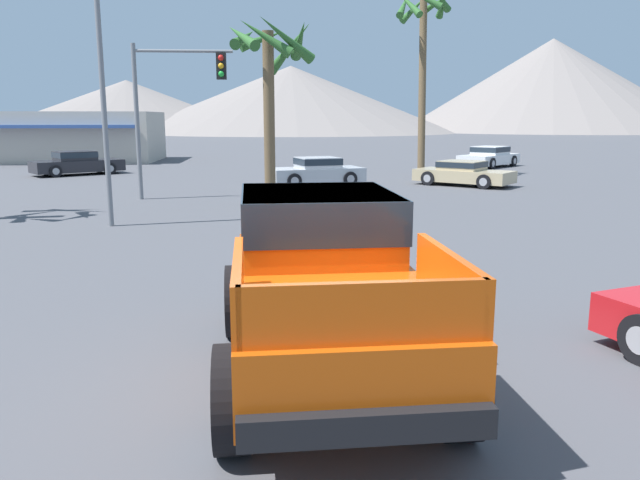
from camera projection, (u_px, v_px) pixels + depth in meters
ground_plane at (317, 373)px, 7.12m from camera, size 320.00×320.00×0.00m
orange_pickup_truck at (323, 272)px, 7.15m from camera, size 2.48×5.10×1.99m
parked_car_silver at (316, 171)px, 26.91m from camera, size 4.37×2.80×1.20m
parked_car_tan at (463, 173)px, 26.81m from camera, size 4.22×3.98×1.06m
parked_car_white at (489, 156)px, 36.88m from camera, size 4.55×4.52×1.22m
parked_car_dark at (77, 163)px, 31.84m from camera, size 4.57×3.89×1.20m
traffic_light_main at (175, 92)px, 21.75m from camera, size 3.48×0.38×5.39m
street_lamp_post at (100, 53)px, 15.97m from camera, size 0.90×0.24×7.48m
palm_tree_short at (423, 38)px, 30.12m from camera, size 2.97×2.86×8.97m
palm_tree_leaning at (271, 64)px, 19.85m from camera, size 2.98×3.19×6.01m
storefront_building at (65, 137)px, 41.79m from camera, size 12.14×7.50×3.26m
distant_mountain_range at (390, 94)px, 129.69m from camera, size 149.30×71.16×19.48m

